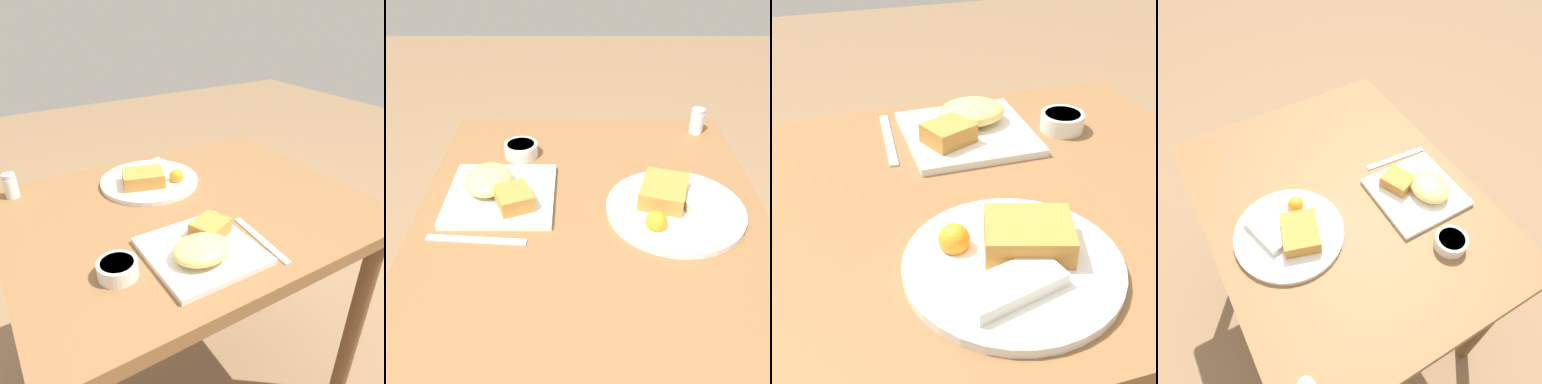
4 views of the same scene
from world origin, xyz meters
The scene contains 6 objects.
ground_plane centered at (0.00, 0.00, 0.00)m, with size 8.00×8.00×0.00m, color #846647.
dining_table centered at (0.00, 0.00, 0.65)m, with size 0.95×0.75×0.75m.
plate_square_near centered at (-0.08, -0.21, 0.77)m, with size 0.23×0.23×0.06m.
plate_oval_far centered at (-0.03, 0.17, 0.76)m, with size 0.29×0.29×0.05m.
sauce_ramekin centered at (-0.27, -0.17, 0.77)m, with size 0.08×0.08×0.03m.
butter_knife centered at (0.06, -0.23, 0.75)m, with size 0.03×0.20×0.00m.
Camera 4 is at (-0.57, 0.30, 1.60)m, focal length 35.00 mm.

